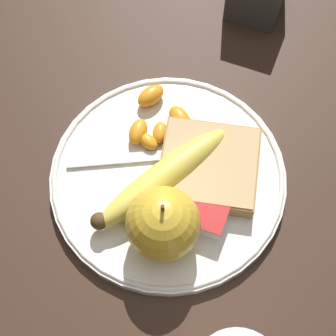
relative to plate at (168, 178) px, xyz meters
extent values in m
plane|color=#332116|center=(0.00, 0.00, -0.01)|extent=(3.00, 3.00, 0.00)
cylinder|color=silver|center=(0.00, 0.00, 0.00)|extent=(0.26, 0.26, 0.01)
torus|color=silver|center=(0.00, 0.00, 0.00)|extent=(0.25, 0.25, 0.01)
sphere|color=gold|center=(-0.02, 0.07, 0.04)|extent=(0.07, 0.07, 0.07)
cylinder|color=brown|center=(-0.02, 0.07, 0.08)|extent=(0.00, 0.00, 0.01)
ellipsoid|color=#E0CC4C|center=(0.00, 0.01, 0.02)|extent=(0.12, 0.17, 0.03)
sphere|color=#473319|center=(0.04, 0.08, 0.02)|extent=(0.02, 0.02, 0.02)
cube|color=olive|center=(-0.04, -0.02, 0.02)|extent=(0.12, 0.12, 0.02)
cube|color=tan|center=(-0.04, -0.02, 0.02)|extent=(0.12, 0.11, 0.02)
cube|color=silver|center=(0.05, 0.00, 0.01)|extent=(0.11, 0.06, 0.00)
cube|color=silver|center=(-0.02, -0.04, 0.01)|extent=(0.06, 0.05, 0.00)
cube|color=silver|center=(-0.05, 0.03, 0.01)|extent=(0.05, 0.04, 0.02)
cube|color=#B21E1E|center=(-0.05, 0.03, 0.02)|extent=(0.05, 0.04, 0.00)
ellipsoid|color=orange|center=(0.05, -0.08, 0.01)|extent=(0.03, 0.04, 0.02)
ellipsoid|color=orange|center=(0.01, -0.07, 0.01)|extent=(0.04, 0.04, 0.02)
ellipsoid|color=orange|center=(0.05, -0.03, 0.01)|extent=(0.02, 0.03, 0.02)
ellipsoid|color=orange|center=(0.00, -0.04, 0.01)|extent=(0.02, 0.03, 0.02)
ellipsoid|color=orange|center=(0.03, -0.03, 0.01)|extent=(0.03, 0.02, 0.01)
ellipsoid|color=orange|center=(0.03, -0.04, 0.01)|extent=(0.02, 0.03, 0.01)
ellipsoid|color=orange|center=(0.01, -0.04, 0.01)|extent=(0.03, 0.03, 0.01)
camera|label=1|loc=(-0.09, 0.24, 0.56)|focal=60.00mm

